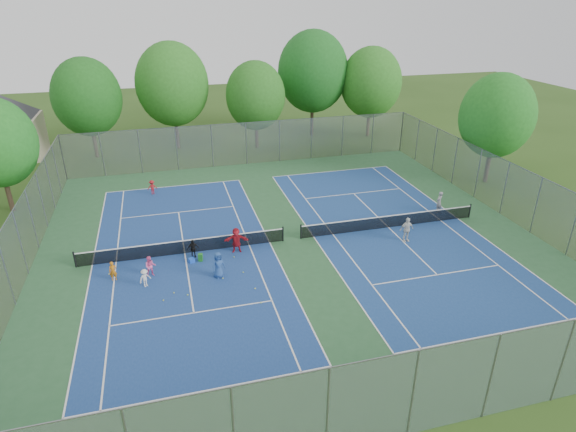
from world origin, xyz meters
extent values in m
plane|color=#2A4917|center=(0.00, 0.00, 0.00)|extent=(120.00, 120.00, 0.00)
cube|color=#295731|center=(0.00, 0.00, 0.01)|extent=(32.00, 32.00, 0.01)
cube|color=navy|center=(-7.00, 0.00, 0.02)|extent=(10.97, 23.77, 0.01)
cube|color=navy|center=(7.00, 0.00, 0.02)|extent=(10.97, 23.77, 0.01)
cube|color=black|center=(-7.00, 0.00, 0.46)|extent=(12.87, 0.10, 0.91)
cube|color=black|center=(7.00, 0.00, 0.46)|extent=(12.87, 0.10, 0.91)
cube|color=gray|center=(0.00, 16.00, 2.00)|extent=(32.00, 0.10, 4.00)
cube|color=gray|center=(0.00, -16.00, 2.00)|extent=(32.00, 0.10, 4.00)
cube|color=gray|center=(-16.00, 0.00, 2.00)|extent=(0.10, 32.00, 4.00)
cube|color=gray|center=(16.00, 0.00, 2.00)|extent=(0.10, 32.00, 4.00)
cube|color=#B7A88C|center=(-22.00, 24.00, 2.00)|extent=(6.00, 5.00, 4.00)
cylinder|color=#443326|center=(-14.00, 22.00, 1.75)|extent=(0.36, 0.36, 3.50)
ellipsoid|color=#1B5719|center=(-14.00, 22.00, 5.90)|extent=(6.40, 6.40, 7.36)
cylinder|color=#443326|center=(-6.00, 23.00, 1.93)|extent=(0.36, 0.36, 3.85)
ellipsoid|color=#28691E|center=(-6.00, 23.00, 6.55)|extent=(7.20, 7.20, 8.28)
cylinder|color=#443326|center=(2.00, 21.00, 1.57)|extent=(0.36, 0.36, 3.15)
ellipsoid|color=#26631C|center=(2.00, 21.00, 5.40)|extent=(6.00, 6.00, 6.90)
cylinder|color=#443326|center=(9.00, 24.00, 2.10)|extent=(0.36, 0.36, 4.20)
ellipsoid|color=#19581C|center=(9.00, 24.00, 7.05)|extent=(7.60, 7.60, 8.74)
cylinder|color=#443326|center=(15.00, 22.00, 1.75)|extent=(0.36, 0.36, 3.50)
ellipsoid|color=#2A6B1F|center=(15.00, 22.00, 5.97)|extent=(6.60, 6.60, 7.59)
cylinder|color=#443326|center=(-19.00, 10.00, 1.57)|extent=(0.36, 0.36, 3.15)
cylinder|color=#443326|center=(19.00, 6.00, 1.75)|extent=(0.36, 0.36, 3.50)
ellipsoid|color=#20691E|center=(19.00, 6.00, 5.75)|extent=(6.00, 6.00, 6.90)
cube|color=blue|center=(-6.67, -1.21, 0.14)|extent=(0.40, 0.40, 0.28)
cube|color=#227F23|center=(-6.12, -1.20, 0.25)|extent=(0.31, 0.31, 0.50)
imported|color=#C66E12|center=(-11.10, -2.07, 0.59)|extent=(0.43, 0.28, 1.18)
imported|color=pink|center=(-9.04, -2.15, 0.63)|extent=(0.62, 0.48, 1.27)
imported|color=silver|center=(-9.35, -3.20, 0.54)|extent=(0.81, 0.73, 1.09)
imported|color=black|center=(-6.50, -0.60, 0.60)|extent=(0.74, 0.40, 1.20)
imported|color=#264A8C|center=(-5.28, -3.29, 0.80)|extent=(0.92, 0.78, 1.60)
imported|color=#AD1823|center=(-3.79, -0.60, 0.82)|extent=(1.58, 0.74, 1.64)
imported|color=maroon|center=(-8.78, 10.60, 0.59)|extent=(0.80, 0.50, 1.19)
imported|color=gray|center=(11.66, 1.37, 0.83)|extent=(0.73, 0.65, 1.67)
imported|color=silver|center=(7.19, -2.11, 0.85)|extent=(1.01, 0.46, 1.70)
sphere|color=#C4E836|center=(-7.18, -4.73, 0.03)|extent=(0.07, 0.07, 0.07)
sphere|color=#B7D631|center=(-3.50, -6.47, 0.03)|extent=(0.07, 0.07, 0.07)
sphere|color=#D1E134|center=(-7.89, -4.34, 0.03)|extent=(0.07, 0.07, 0.07)
sphere|color=gold|center=(-5.10, -3.58, 0.03)|extent=(0.07, 0.07, 0.07)
sphere|color=yellow|center=(-8.47, -4.90, 0.03)|extent=(0.07, 0.07, 0.07)
sphere|color=yellow|center=(-3.53, -5.08, 0.03)|extent=(0.07, 0.07, 0.07)
sphere|color=#BCCD2F|center=(-9.24, -1.82, 0.03)|extent=(0.07, 0.07, 0.07)
sphere|color=#ACD331|center=(-3.86, -3.23, 0.03)|extent=(0.07, 0.07, 0.07)
sphere|color=#BFDF33|center=(-4.09, -1.34, 0.03)|extent=(0.07, 0.07, 0.07)
sphere|color=#F1F438|center=(-11.43, -1.39, 0.03)|extent=(0.07, 0.07, 0.07)
camera|label=1|loc=(-7.59, -27.14, 14.98)|focal=30.00mm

